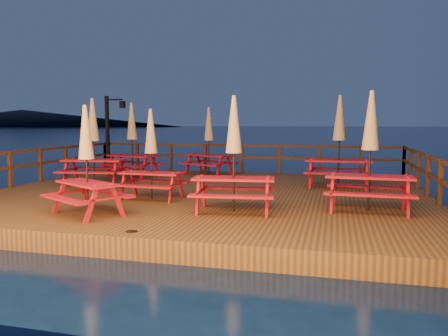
# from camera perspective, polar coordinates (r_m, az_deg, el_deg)

# --- Properties ---
(ground) EXTENTS (500.00, 500.00, 0.00)m
(ground) POSITION_cam_1_polar(r_m,az_deg,el_deg) (12.31, -2.39, -4.96)
(ground) COLOR black
(ground) RESTS_ON ground
(deck) EXTENTS (12.00, 10.00, 0.40)m
(deck) POSITION_cam_1_polar(r_m,az_deg,el_deg) (12.28, -2.39, -4.05)
(deck) COLOR #402914
(deck) RESTS_ON ground
(deck_piles) EXTENTS (11.44, 9.44, 1.40)m
(deck_piles) POSITION_cam_1_polar(r_m,az_deg,el_deg) (12.37, -2.38, -6.33)
(deck_piles) COLOR #341D10
(deck_piles) RESTS_ON ground
(railing) EXTENTS (11.80, 9.75, 1.10)m
(railing) POSITION_cam_1_polar(r_m,az_deg,el_deg) (13.85, -0.30, 1.13)
(railing) COLOR #341D10
(railing) RESTS_ON deck
(lamp_post) EXTENTS (0.85, 0.18, 3.00)m
(lamp_post) POSITION_cam_1_polar(r_m,az_deg,el_deg) (18.41, -14.57, 5.36)
(lamp_post) COLOR black
(lamp_post) RESTS_ON deck
(headland_left) EXTENTS (180.00, 84.00, 9.00)m
(headland_left) POSITION_cam_1_polar(r_m,az_deg,el_deg) (259.55, -24.86, 5.92)
(headland_left) COLOR black
(headland_left) RESTS_ON ground
(picnic_table_0) EXTENTS (1.89, 1.58, 2.62)m
(picnic_table_0) POSITION_cam_1_polar(r_m,az_deg,el_deg) (9.94, 18.54, 2.34)
(picnic_table_0) COLOR maroon
(picnic_table_0) RESTS_ON deck
(picnic_table_1) EXTENTS (2.14, 1.91, 2.61)m
(picnic_table_1) POSITION_cam_1_polar(r_m,az_deg,el_deg) (15.69, -11.92, 3.74)
(picnic_table_1) COLOR maroon
(picnic_table_1) RESTS_ON deck
(picnic_table_2) EXTENTS (1.94, 1.60, 2.74)m
(picnic_table_2) POSITION_cam_1_polar(r_m,az_deg,el_deg) (13.44, 14.80, 3.59)
(picnic_table_2) COLOR maroon
(picnic_table_2) RESTS_ON deck
(picnic_table_3) EXTENTS (2.06, 1.77, 2.67)m
(picnic_table_3) POSITION_cam_1_polar(r_m,az_deg,el_deg) (13.98, -16.70, 3.48)
(picnic_table_3) COLOR maroon
(picnic_table_3) RESTS_ON deck
(picnic_table_4) EXTENTS (2.05, 1.94, 2.29)m
(picnic_table_4) POSITION_cam_1_polar(r_m,az_deg,el_deg) (9.51, -17.53, 1.20)
(picnic_table_4) COLOR maroon
(picnic_table_4) RESTS_ON deck
(picnic_table_5) EXTENTS (2.15, 1.98, 2.48)m
(picnic_table_5) POSITION_cam_1_polar(r_m,az_deg,el_deg) (16.09, -1.99, 3.68)
(picnic_table_5) COLOR maroon
(picnic_table_5) RESTS_ON deck
(picnic_table_6) EXTENTS (1.91, 1.63, 2.50)m
(picnic_table_6) POSITION_cam_1_polar(r_m,az_deg,el_deg) (9.36, 1.29, 2.08)
(picnic_table_6) COLOR maroon
(picnic_table_6) RESTS_ON deck
(picnic_table_7) EXTENTS (1.63, 1.35, 2.27)m
(picnic_table_7) POSITION_cam_1_polar(r_m,az_deg,el_deg) (11.12, -9.50, 2.00)
(picnic_table_7) COLOR maroon
(picnic_table_7) RESTS_ON deck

